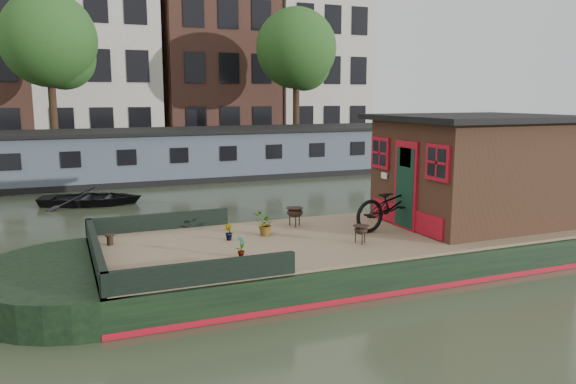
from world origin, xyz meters
name	(u,v)px	position (x,y,z in m)	size (l,w,h in m)	color
ground	(387,260)	(0.00, 0.00, 0.00)	(120.00, 120.00, 0.00)	#2F3622
houseboat_hull	(332,254)	(-1.33, 0.00, 0.27)	(14.01, 4.02, 0.60)	black
houseboat_deck	(388,231)	(0.00, 0.00, 0.62)	(11.80, 3.80, 0.05)	#826B50
bow_bulwark	(146,246)	(-5.07, 0.00, 0.82)	(3.00, 4.00, 0.35)	black
cabin	(473,168)	(2.19, 0.00, 1.88)	(4.00, 3.50, 2.42)	black
bicycle	(394,204)	(0.20, 0.10, 1.19)	(0.72, 2.07, 1.09)	black
potted_plant_a	(241,246)	(-3.53, -0.78, 0.85)	(0.21, 0.14, 0.40)	maroon
potted_plant_b	(228,232)	(-3.38, 0.51, 0.81)	(0.18, 0.14, 0.32)	brown
potted_plant_c	(265,224)	(-2.59, 0.57, 0.89)	(0.42, 0.37, 0.47)	#9E3B2E
potted_plant_e	(248,261)	(-3.62, -1.46, 0.78)	(0.14, 0.09, 0.26)	#A76931
brazier_front	(361,234)	(-1.08, -0.74, 0.83)	(0.33, 0.33, 0.36)	black
brazier_rear	(295,217)	(-1.68, 1.13, 0.86)	(0.39, 0.39, 0.42)	black
bollard_port	(110,240)	(-5.60, 1.00, 0.75)	(0.18, 0.18, 0.21)	black
bollard_stbd	(126,281)	(-5.60, -1.60, 0.74)	(0.16, 0.16, 0.18)	black
dinghy	(91,194)	(-5.51, 9.12, 0.33)	(2.30, 3.23, 0.67)	black
far_houseboat	(216,154)	(0.00, 14.00, 0.97)	(20.40, 4.40, 2.11)	#424D58
quay	(185,153)	(0.00, 20.50, 0.45)	(60.00, 6.00, 0.90)	#47443F
townhouse_row	(160,27)	(0.15, 27.50, 7.90)	(27.25, 8.00, 16.50)	brown
tree_left	(52,44)	(-6.36, 19.07, 5.89)	(4.40, 4.40, 7.40)	#332316
tree_right	(298,52)	(6.14, 19.07, 5.89)	(4.40, 4.40, 7.40)	#332316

